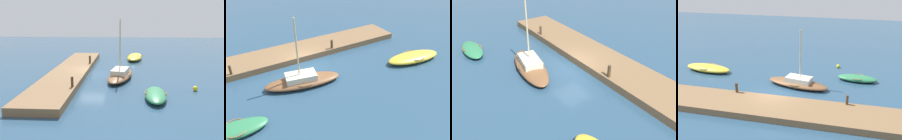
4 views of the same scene
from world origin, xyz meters
The scene contains 8 objects.
ground_plane centered at (0.00, 0.00, 0.00)m, with size 84.00×84.00×0.00m, color navy.
dock_platform centered at (0.00, -2.18, 0.28)m, with size 21.75×3.53×0.55m, color brown.
sailboat_brown centered at (1.47, 2.90, 0.42)m, with size 6.25×3.04×5.56m.
rowboat_green centered at (7.02, 5.61, 0.30)m, with size 3.97×1.77×0.59m.
motorboat_yellow centered at (-9.04, 4.57, 0.36)m, with size 5.62×2.58×0.70m.
mooring_post_west centered at (-3.19, -0.67, 0.98)m, with size 0.23×0.23×0.85m, color #47331E.
mooring_post_mid_west centered at (6.19, -0.67, 0.95)m, with size 0.20×0.20×0.79m, color #47331E.
marker_buoy centered at (4.89, 9.00, 0.20)m, with size 0.40×0.40×0.40m, color yellow.
Camera 1 is at (24.50, 3.48, 6.04)m, focal length 40.21 mm.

